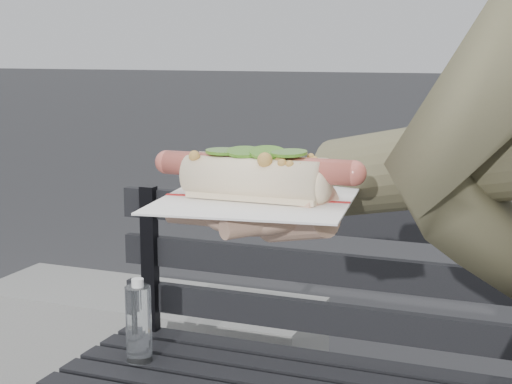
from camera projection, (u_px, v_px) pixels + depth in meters
park_bench at (377, 366)px, 1.80m from camera, size 1.50×0.44×0.88m
concrete_block at (148, 349)px, 2.75m from camera, size 1.20×0.40×0.40m
held_hotdog at (475, 162)px, 0.76m from camera, size 0.64×0.30×0.20m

